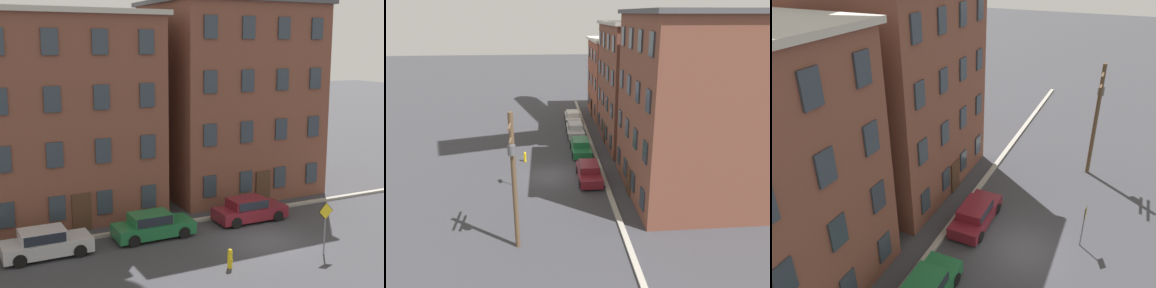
% 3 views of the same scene
% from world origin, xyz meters
% --- Properties ---
extents(ground_plane, '(200.00, 200.00, 0.00)m').
position_xyz_m(ground_plane, '(0.00, 0.00, 0.00)').
color(ground_plane, '#38383D').
extents(kerb_strip, '(56.00, 0.36, 0.16)m').
position_xyz_m(kerb_strip, '(0.00, 4.50, 0.08)').
color(kerb_strip, '#9E998E').
rests_on(kerb_strip, ground_plane).
extents(apartment_far, '(11.22, 9.53, 13.43)m').
position_xyz_m(apartment_far, '(3.82, 10.51, 6.73)').
color(apartment_far, brown).
rests_on(apartment_far, ground_plane).
extents(car_maroon, '(4.40, 1.92, 1.43)m').
position_xyz_m(car_maroon, '(1.01, 3.24, 0.75)').
color(car_maroon, maroon).
rests_on(car_maroon, ground_plane).
extents(caution_sign, '(0.90, 0.08, 2.71)m').
position_xyz_m(caution_sign, '(1.63, -2.85, 1.80)').
color(caution_sign, slate).
rests_on(caution_sign, ground_plane).
extents(utility_pole, '(2.40, 0.44, 8.24)m').
position_xyz_m(utility_pole, '(10.07, -2.06, 4.64)').
color(utility_pole, brown).
rests_on(utility_pole, ground_plane).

